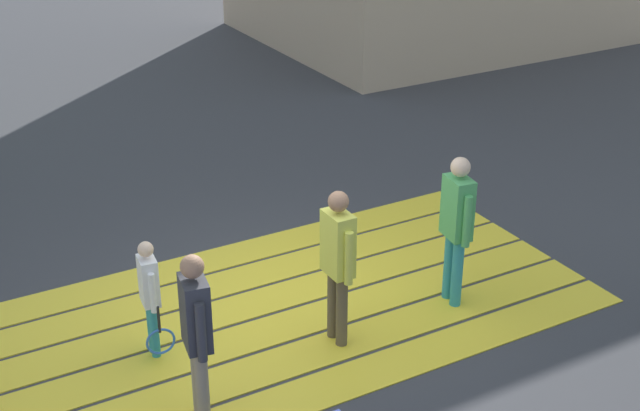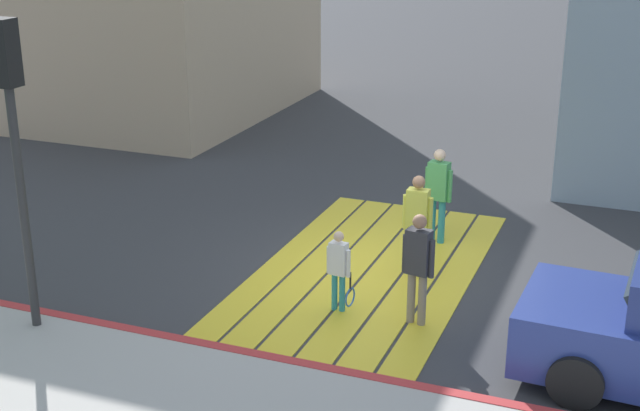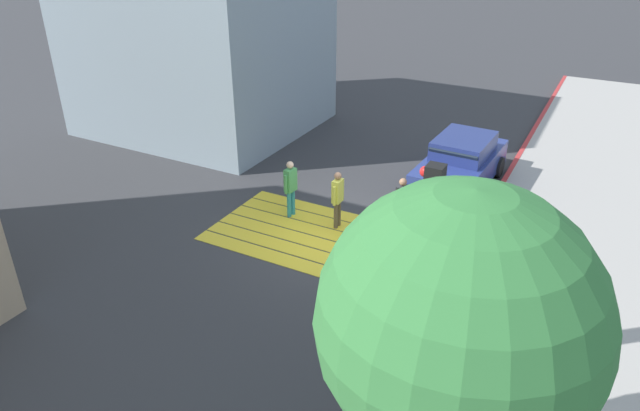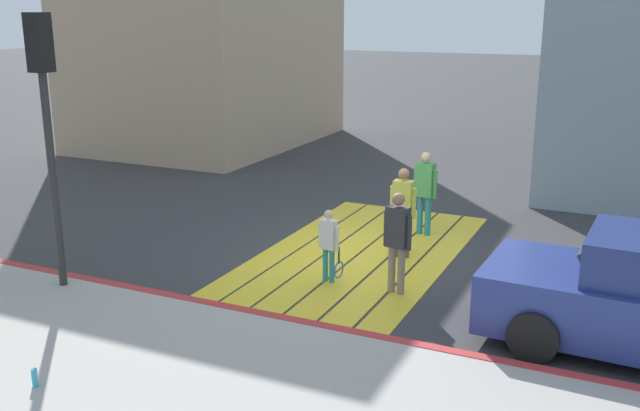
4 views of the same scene
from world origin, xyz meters
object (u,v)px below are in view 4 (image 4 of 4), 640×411
object	(u,v)px
pedestrian_adult_lead	(403,206)
water_bottle	(35,378)
pedestrian_adult_trailing	(397,236)
pedestrian_adult_side	(425,187)
pedestrian_child_with_racket	(329,242)
traffic_light_corner	(46,97)

from	to	relation	value
pedestrian_adult_lead	water_bottle	bearing A→B (deg)	160.29
pedestrian_adult_trailing	pedestrian_adult_lead	bearing A→B (deg)	15.83
water_bottle	pedestrian_adult_side	world-z (taller)	pedestrian_adult_side
pedestrian_adult_side	pedestrian_child_with_racket	bearing A→B (deg)	168.28
water_bottle	pedestrian_adult_lead	world-z (taller)	pedestrian_adult_lead
pedestrian_adult_lead	pedestrian_adult_trailing	xyz separation A→B (m)	(-1.63, -0.46, -0.00)
pedestrian_adult_lead	pedestrian_adult_trailing	world-z (taller)	pedestrian_adult_lead
water_bottle	pedestrian_child_with_racket	xyz separation A→B (m)	(4.65, -1.58, 0.45)
pedestrian_adult_lead	pedestrian_adult_trailing	bearing A→B (deg)	-164.17
water_bottle	pedestrian_adult_lead	xyz separation A→B (m)	(6.30, -2.26, 0.71)
pedestrian_adult_side	traffic_light_corner	bearing A→B (deg)	140.71
traffic_light_corner	pedestrian_adult_lead	xyz separation A→B (m)	(3.75, -4.28, -2.09)
water_bottle	pedestrian_adult_trailing	xyz separation A→B (m)	(4.66, -2.72, 0.71)
water_bottle	pedestrian_adult_trailing	size ratio (longest dim) A/B	0.14
traffic_light_corner	water_bottle	world-z (taller)	traffic_light_corner
pedestrian_adult_side	pedestrian_child_with_racket	size ratio (longest dim) A/B	1.36
traffic_light_corner	pedestrian_adult_trailing	bearing A→B (deg)	-65.93
pedestrian_adult_lead	pedestrian_child_with_racket	size ratio (longest dim) A/B	1.34
traffic_light_corner	water_bottle	size ratio (longest dim) A/B	19.27
traffic_light_corner	pedestrian_adult_side	distance (m)	7.01
pedestrian_child_with_racket	traffic_light_corner	bearing A→B (deg)	120.30
pedestrian_adult_lead	pedestrian_child_with_racket	bearing A→B (deg)	157.71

